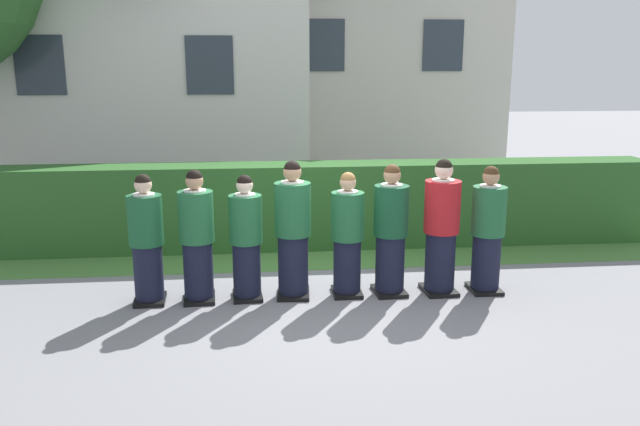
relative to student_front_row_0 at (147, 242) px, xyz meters
name	(u,v)px	position (x,y,z in m)	size (l,w,h in m)	color
ground_plane	(320,295)	(2.06, 0.02, -0.74)	(60.00, 60.00, 0.00)	slate
student_front_row_0	(147,242)	(0.00, 0.00, 0.00)	(0.41, 0.51, 1.56)	black
student_front_row_1	(197,239)	(0.59, 0.00, 0.02)	(0.42, 0.52, 1.60)	black
student_front_row_2	(246,241)	(1.17, 0.02, -0.02)	(0.40, 0.50, 1.53)	black
student_front_row_3	(293,233)	(1.74, 0.05, 0.06)	(0.44, 0.54, 1.69)	black
student_front_row_4	(347,237)	(2.40, 0.03, -0.01)	(0.40, 0.44, 1.54)	black
student_front_row_5	(391,233)	(2.94, 0.01, 0.03)	(0.42, 0.49, 1.63)	black
student_in_red_blazer	(441,230)	(3.57, 0.00, 0.06)	(0.44, 0.50, 1.69)	black
student_front_row_7	(488,233)	(4.15, -0.02, 0.02)	(0.42, 0.50, 1.60)	black
hedge	(306,205)	(2.06, 2.25, -0.09)	(10.93, 0.70, 1.31)	#285623
school_building_main	(367,34)	(4.14, 9.00, 2.80)	(6.22, 4.65, 6.91)	beige
school_building_annex	(140,36)	(-1.11, 6.98, 2.63)	(7.38, 3.67, 6.57)	silver
lawn_strip	(310,261)	(2.06, 1.45, -0.74)	(10.93, 0.90, 0.01)	#477A38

